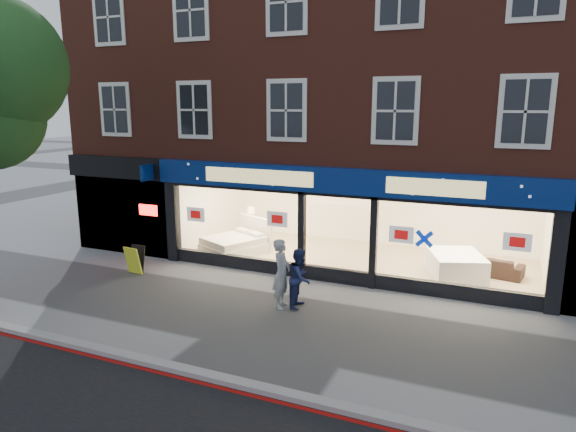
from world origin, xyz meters
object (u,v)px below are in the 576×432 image
Objects in this scene: mattress_stack at (456,265)px; a_board at (135,260)px; pedestrian_blue at (300,278)px; display_bed at (237,243)px; pedestrian_grey at (282,273)px; sofa at (489,265)px.

a_board reaches higher than mattress_stack.
pedestrian_blue is (-3.37, -3.63, 0.31)m from mattress_stack.
pedestrian_grey is (3.22, -3.52, 0.46)m from display_bed.
pedestrian_grey reaches higher than display_bed.
mattress_stack is at bearing -47.46° from pedestrian_blue.
sofa is at bearing -49.56° from pedestrian_blue.
display_bed reaches higher than sofa.
display_bed is 1.15× the size of mattress_stack.
pedestrian_grey is (5.08, -0.63, 0.45)m from a_board.
mattress_stack is at bearing 27.07° from display_bed.
display_bed is 1.29× the size of sofa.
display_bed is 4.80m from pedestrian_grey.
a_board is 0.49× the size of pedestrian_grey.
a_board is 5.14m from pedestrian_grey.
mattress_stack is 1.12× the size of sofa.
sofa is 6.44m from pedestrian_grey.
pedestrian_grey is at bearing -22.95° from display_bed.
display_bed reaches higher than mattress_stack.
sofa is (0.86, 0.60, -0.07)m from mattress_stack.
mattress_stack is at bearing -50.91° from pedestrian_grey.
mattress_stack is 4.96m from pedestrian_blue.
a_board is 0.57× the size of pedestrian_blue.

